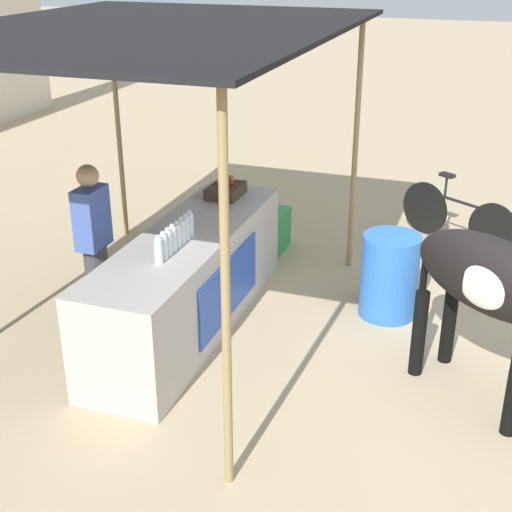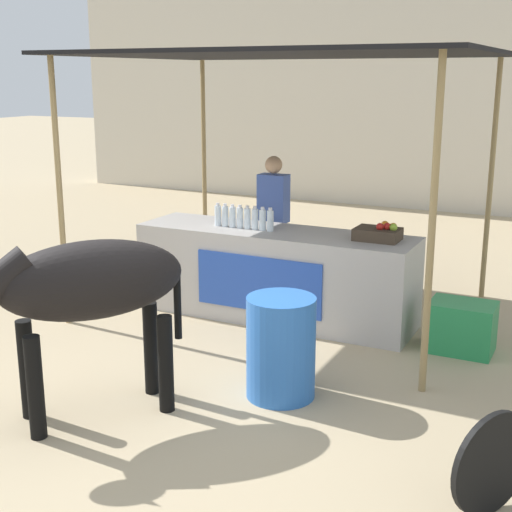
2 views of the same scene
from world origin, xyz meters
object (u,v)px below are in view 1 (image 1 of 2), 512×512
vendor_behind_counter (95,250)px  bicycle_leaning (457,217)px  fruit_crate (226,189)px  cow (496,284)px  water_barrel (389,276)px  stall_counter (189,281)px  cooler_box (266,231)px

vendor_behind_counter → bicycle_leaning: size_ratio=1.15×
fruit_crate → cow: 3.11m
water_barrel → stall_counter: bearing=116.5°
stall_counter → cow: size_ratio=1.80×
stall_counter → bicycle_leaning: 3.68m
vendor_behind_counter → bicycle_leaning: bearing=-42.0°
cow → bicycle_leaning: (3.23, 0.49, -0.69)m
fruit_crate → cooler_box: (0.89, -0.15, -0.79)m
vendor_behind_counter → cooler_box: 2.59m
stall_counter → fruit_crate: 1.24m
vendor_behind_counter → water_barrel: vendor_behind_counter is taller
stall_counter → bicycle_leaning: size_ratio=2.09×
cow → bicycle_leaning: bearing=8.6°
fruit_crate → bicycle_leaning: (1.82, -2.28, -0.68)m
stall_counter → water_barrel: size_ratio=3.56×
cooler_box → bicycle_leaning: bicycle_leaning is taller
fruit_crate → stall_counter: bearing=-177.1°
cow → cooler_box: bearing=48.6°
fruit_crate → water_barrel: bearing=-97.6°
stall_counter → cow: (-0.30, -2.71, 0.55)m
cooler_box → water_barrel: water_barrel is taller
cooler_box → water_barrel: 2.01m
cow → water_barrel: bearing=39.5°
fruit_crate → cooler_box: 1.20m
vendor_behind_counter → bicycle_leaning: 4.48m
cooler_box → water_barrel: size_ratio=0.71×
water_barrel → bicycle_leaning: 2.12m
cooler_box → bicycle_leaning: (0.93, -2.13, 0.11)m
fruit_crate → cow: (-1.41, -2.77, 0.00)m
vendor_behind_counter → cooler_box: vendor_behind_counter is taller
vendor_behind_counter → cow: (0.07, -3.47, 0.18)m
cooler_box → bicycle_leaning: size_ratio=0.42×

